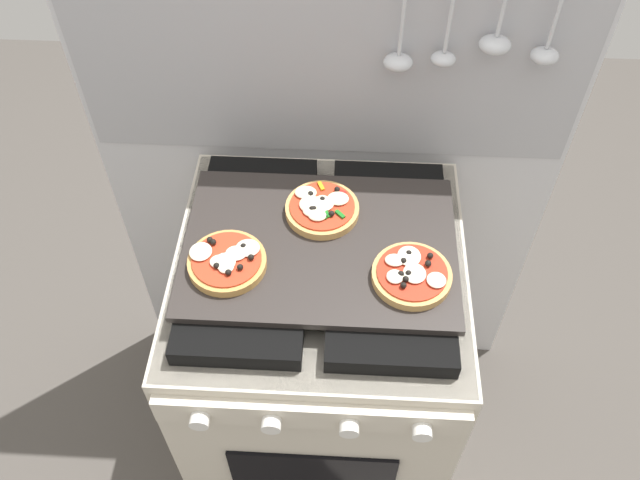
# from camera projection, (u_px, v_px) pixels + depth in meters

# --- Properties ---
(ground_plane) EXTENTS (4.00, 4.00, 0.00)m
(ground_plane) POSITION_uv_depth(u_px,v_px,m) (320.00, 433.00, 2.01)
(ground_plane) COLOR #4C4742
(kitchen_backsplash) EXTENTS (1.10, 0.09, 1.55)m
(kitchen_backsplash) POSITION_uv_depth(u_px,v_px,m) (328.00, 171.00, 1.61)
(kitchen_backsplash) COLOR silver
(kitchen_backsplash) RESTS_ON ground_plane
(stove) EXTENTS (0.60, 0.64, 0.90)m
(stove) POSITION_uv_depth(u_px,v_px,m) (320.00, 361.00, 1.66)
(stove) COLOR beige
(stove) RESTS_ON ground_plane
(baking_tray) EXTENTS (0.54, 0.38, 0.02)m
(baking_tray) POSITION_uv_depth(u_px,v_px,m) (320.00, 246.00, 1.31)
(baking_tray) COLOR #2D2826
(baking_tray) RESTS_ON stove
(pizza_left) EXTENTS (0.15, 0.15, 0.03)m
(pizza_left) POSITION_uv_depth(u_px,v_px,m) (227.00, 261.00, 1.25)
(pizza_left) COLOR tan
(pizza_left) RESTS_ON baking_tray
(pizza_right) EXTENTS (0.15, 0.15, 0.03)m
(pizza_right) POSITION_uv_depth(u_px,v_px,m) (412.00, 274.00, 1.23)
(pizza_right) COLOR tan
(pizza_right) RESTS_ON baking_tray
(pizza_center) EXTENTS (0.15, 0.15, 0.03)m
(pizza_center) POSITION_uv_depth(u_px,v_px,m) (323.00, 208.00, 1.34)
(pizza_center) COLOR tan
(pizza_center) RESTS_ON baking_tray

